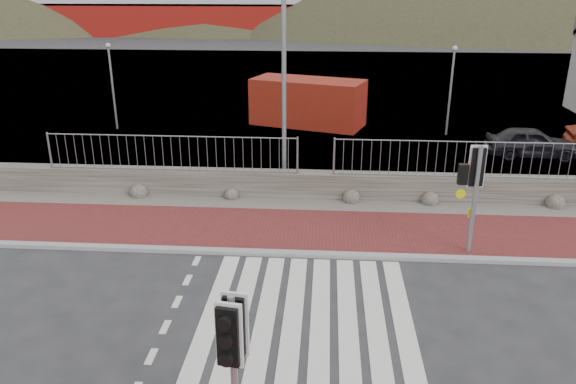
# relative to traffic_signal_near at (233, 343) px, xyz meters

# --- Properties ---
(ground) EXTENTS (220.00, 220.00, 0.00)m
(ground) POSITION_rel_traffic_signal_near_xyz_m (0.94, 3.69, -2.02)
(ground) COLOR #28282B
(ground) RESTS_ON ground
(sidewalk_far) EXTENTS (40.00, 3.00, 0.08)m
(sidewalk_far) POSITION_rel_traffic_signal_near_xyz_m (0.94, 8.19, -1.98)
(sidewalk_far) COLOR maroon
(sidewalk_far) RESTS_ON ground
(kerb_far) EXTENTS (40.00, 0.25, 0.12)m
(kerb_far) POSITION_rel_traffic_signal_near_xyz_m (0.94, 6.69, -1.97)
(kerb_far) COLOR gray
(kerb_far) RESTS_ON ground
(zebra_crossing) EXTENTS (4.62, 5.60, 0.01)m
(zebra_crossing) POSITION_rel_traffic_signal_near_xyz_m (0.94, 3.69, -2.02)
(zebra_crossing) COLOR silver
(zebra_crossing) RESTS_ON ground
(gravel_strip) EXTENTS (40.00, 1.50, 0.06)m
(gravel_strip) POSITION_rel_traffic_signal_near_xyz_m (0.94, 10.19, -1.99)
(gravel_strip) COLOR #59544C
(gravel_strip) RESTS_ON ground
(stone_wall) EXTENTS (40.00, 0.60, 0.90)m
(stone_wall) POSITION_rel_traffic_signal_near_xyz_m (0.94, 10.99, -1.57)
(stone_wall) COLOR #464039
(stone_wall) RESTS_ON ground
(railing) EXTENTS (18.07, 0.07, 1.22)m
(railing) POSITION_rel_traffic_signal_near_xyz_m (0.94, 10.84, -0.20)
(railing) COLOR gray
(railing) RESTS_ON stone_wall
(quay) EXTENTS (120.00, 40.00, 0.50)m
(quay) POSITION_rel_traffic_signal_near_xyz_m (0.94, 31.59, -2.02)
(quay) COLOR #4C4C4F
(quay) RESTS_ON ground
(water) EXTENTS (220.00, 50.00, 0.05)m
(water) POSITION_rel_traffic_signal_near_xyz_m (0.94, 66.59, -2.02)
(water) COLOR #3F4C54
(water) RESTS_ON ground
(hills_backdrop) EXTENTS (254.00, 90.00, 100.00)m
(hills_backdrop) POSITION_rel_traffic_signal_near_xyz_m (7.69, 91.59, -25.08)
(hills_backdrop) COLOR #323721
(hills_backdrop) RESTS_ON ground
(traffic_signal_near) EXTENTS (0.43, 0.30, 2.81)m
(traffic_signal_near) POSITION_rel_traffic_signal_near_xyz_m (0.00, 0.00, 0.00)
(traffic_signal_near) COLOR gray
(traffic_signal_near) RESTS_ON ground
(traffic_signal_far) EXTENTS (0.72, 0.28, 3.03)m
(traffic_signal_far) POSITION_rel_traffic_signal_near_xyz_m (5.14, 7.14, 0.17)
(traffic_signal_far) COLOR gray
(traffic_signal_far) RESTS_ON ground
(streetlight) EXTENTS (1.84, 0.72, 8.89)m
(streetlight) POSITION_rel_traffic_signal_near_xyz_m (-0.02, 11.75, 2.98)
(streetlight) COLOR gray
(streetlight) RESTS_ON ground
(shipping_container) EXTENTS (5.93, 3.91, 2.29)m
(shipping_container) POSITION_rel_traffic_signal_near_xyz_m (0.30, 21.08, -0.88)
(shipping_container) COLOR maroon
(shipping_container) RESTS_ON ground
(car_a) EXTENTS (3.70, 1.63, 1.24)m
(car_a) POSITION_rel_traffic_signal_near_xyz_m (9.74, 16.29, -1.40)
(car_a) COLOR black
(car_a) RESTS_ON ground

